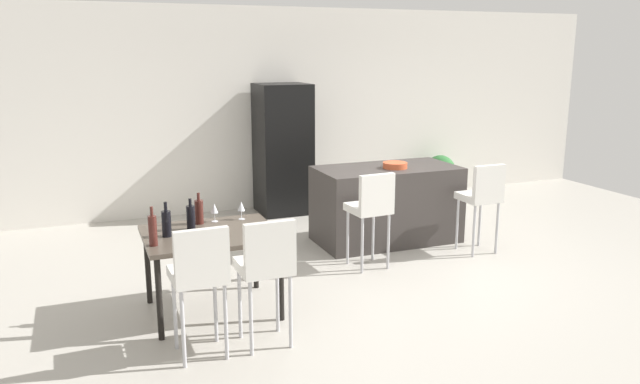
{
  "coord_description": "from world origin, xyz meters",
  "views": [
    {
      "loc": [
        -3.2,
        -5.76,
        2.29
      ],
      "look_at": [
        -0.9,
        0.07,
        0.85
      ],
      "focal_mm": 34.64,
      "sensor_mm": 36.0,
      "label": 1
    }
  ],
  "objects_px": {
    "bar_chair_left": "(371,205)",
    "wine_bottle_left": "(153,230)",
    "wine_bottle_far": "(199,211)",
    "dining_table": "(211,240)",
    "fruit_bowl": "(395,165)",
    "wine_glass_near": "(214,209)",
    "wine_bottle_middle": "(166,223)",
    "potted_plant": "(440,172)",
    "bar_chair_middle": "(482,194)",
    "dining_chair_near": "(199,271)",
    "wine_glass_end": "(241,206)",
    "dining_chair_far": "(266,262)",
    "wine_bottle_right": "(191,217)",
    "refrigerator": "(283,149)",
    "kitchen_island": "(386,204)"
  },
  "relations": [
    {
      "from": "bar_chair_left",
      "to": "potted_plant",
      "type": "bearing_deg",
      "value": 46.06
    },
    {
      "from": "bar_chair_middle",
      "to": "wine_bottle_middle",
      "type": "xyz_separation_m",
      "value": [
        -3.58,
        -0.49,
        0.16
      ]
    },
    {
      "from": "wine_bottle_far",
      "to": "wine_bottle_left",
      "type": "bearing_deg",
      "value": -132.65
    },
    {
      "from": "bar_chair_left",
      "to": "wine_glass_end",
      "type": "bearing_deg",
      "value": -172.74
    },
    {
      "from": "dining_chair_far",
      "to": "wine_bottle_middle",
      "type": "distance_m",
      "value": 1.06
    },
    {
      "from": "wine_bottle_middle",
      "to": "fruit_bowl",
      "type": "height_order",
      "value": "wine_bottle_middle"
    },
    {
      "from": "wine_bottle_far",
      "to": "refrigerator",
      "type": "relative_size",
      "value": 0.16
    },
    {
      "from": "bar_chair_left",
      "to": "dining_table",
      "type": "distance_m",
      "value": 1.88
    },
    {
      "from": "wine_glass_near",
      "to": "refrigerator",
      "type": "height_order",
      "value": "refrigerator"
    },
    {
      "from": "wine_bottle_middle",
      "to": "wine_bottle_left",
      "type": "height_order",
      "value": "wine_bottle_left"
    },
    {
      "from": "bar_chair_left",
      "to": "wine_bottle_left",
      "type": "height_order",
      "value": "wine_bottle_left"
    },
    {
      "from": "dining_chair_near",
      "to": "potted_plant",
      "type": "distance_m",
      "value": 6.02
    },
    {
      "from": "bar_chair_left",
      "to": "wine_glass_near",
      "type": "distance_m",
      "value": 1.72
    },
    {
      "from": "dining_table",
      "to": "bar_chair_left",
      "type": "bearing_deg",
      "value": 15.28
    },
    {
      "from": "dining_table",
      "to": "refrigerator",
      "type": "distance_m",
      "value": 3.54
    },
    {
      "from": "wine_bottle_middle",
      "to": "wine_glass_near",
      "type": "height_order",
      "value": "wine_bottle_middle"
    },
    {
      "from": "wine_bottle_left",
      "to": "fruit_bowl",
      "type": "xyz_separation_m",
      "value": [
        2.99,
        1.43,
        0.08
      ]
    },
    {
      "from": "wine_bottle_far",
      "to": "dining_table",
      "type": "bearing_deg",
      "value": -82.91
    },
    {
      "from": "wine_bottle_middle",
      "to": "wine_bottle_left",
      "type": "xyz_separation_m",
      "value": [
        -0.14,
        -0.22,
        0.01
      ]
    },
    {
      "from": "wine_bottle_right",
      "to": "dining_chair_near",
      "type": "bearing_deg",
      "value": -96.74
    },
    {
      "from": "wine_glass_near",
      "to": "wine_bottle_middle",
      "type": "bearing_deg",
      "value": -146.79
    },
    {
      "from": "bar_chair_left",
      "to": "dining_chair_near",
      "type": "distance_m",
      "value": 2.45
    },
    {
      "from": "wine_glass_end",
      "to": "refrigerator",
      "type": "xyz_separation_m",
      "value": [
        1.33,
        2.79,
        0.06
      ]
    },
    {
      "from": "wine_bottle_right",
      "to": "wine_bottle_far",
      "type": "distance_m",
      "value": 0.19
    },
    {
      "from": "wine_bottle_middle",
      "to": "wine_bottle_right",
      "type": "distance_m",
      "value": 0.27
    },
    {
      "from": "wine_bottle_right",
      "to": "wine_glass_end",
      "type": "xyz_separation_m",
      "value": [
        0.5,
        0.16,
        0.01
      ]
    },
    {
      "from": "wine_bottle_far",
      "to": "wine_bottle_left",
      "type": "relative_size",
      "value": 0.89
    },
    {
      "from": "kitchen_island",
      "to": "wine_bottle_middle",
      "type": "relative_size",
      "value": 5.59
    },
    {
      "from": "wine_bottle_left",
      "to": "potted_plant",
      "type": "bearing_deg",
      "value": 34.37
    },
    {
      "from": "wine_bottle_left",
      "to": "wine_glass_near",
      "type": "bearing_deg",
      "value": 40.66
    },
    {
      "from": "refrigerator",
      "to": "bar_chair_left",
      "type": "bearing_deg",
      "value": -87.35
    },
    {
      "from": "wine_bottle_middle",
      "to": "refrigerator",
      "type": "distance_m",
      "value": 3.72
    },
    {
      "from": "dining_table",
      "to": "wine_glass_end",
      "type": "bearing_deg",
      "value": 40.75
    },
    {
      "from": "bar_chair_middle",
      "to": "dining_table",
      "type": "relative_size",
      "value": 0.92
    },
    {
      "from": "wine_bottle_far",
      "to": "bar_chair_left",
      "type": "bearing_deg",
      "value": 5.89
    },
    {
      "from": "bar_chair_left",
      "to": "wine_bottle_left",
      "type": "bearing_deg",
      "value": -163.15
    },
    {
      "from": "wine_bottle_far",
      "to": "potted_plant",
      "type": "xyz_separation_m",
      "value": [
        4.35,
        2.79,
        -0.46
      ]
    },
    {
      "from": "wine_bottle_middle",
      "to": "potted_plant",
      "type": "bearing_deg",
      "value": 33.35
    },
    {
      "from": "dining_chair_far",
      "to": "wine_bottle_left",
      "type": "xyz_separation_m",
      "value": [
        -0.77,
        0.62,
        0.17
      ]
    },
    {
      "from": "kitchen_island",
      "to": "potted_plant",
      "type": "height_order",
      "value": "kitchen_island"
    },
    {
      "from": "potted_plant",
      "to": "wine_bottle_far",
      "type": "bearing_deg",
      "value": -147.36
    },
    {
      "from": "bar_chair_left",
      "to": "wine_bottle_middle",
      "type": "relative_size",
      "value": 3.46
    },
    {
      "from": "dining_chair_near",
      "to": "bar_chair_middle",
      "type": "bearing_deg",
      "value": 20.84
    },
    {
      "from": "bar_chair_middle",
      "to": "wine_bottle_middle",
      "type": "relative_size",
      "value": 3.46
    },
    {
      "from": "bar_chair_left",
      "to": "wine_bottle_right",
      "type": "bearing_deg",
      "value": -169.92
    },
    {
      "from": "bar_chair_middle",
      "to": "wine_bottle_left",
      "type": "xyz_separation_m",
      "value": [
        -3.72,
        -0.7,
        0.17
      ]
    },
    {
      "from": "wine_glass_end",
      "to": "fruit_bowl",
      "type": "relative_size",
      "value": 0.6
    },
    {
      "from": "kitchen_island",
      "to": "dining_chair_far",
      "type": "xyz_separation_m",
      "value": [
        -2.16,
        -2.14,
        0.24
      ]
    },
    {
      "from": "dining_chair_far",
      "to": "potted_plant",
      "type": "height_order",
      "value": "dining_chair_far"
    },
    {
      "from": "bar_chair_middle",
      "to": "wine_glass_near",
      "type": "relative_size",
      "value": 6.03
    }
  ]
}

